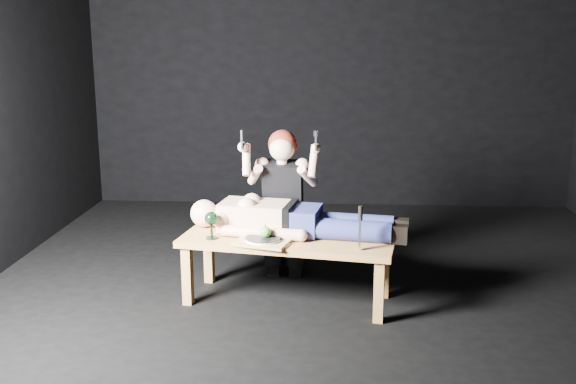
% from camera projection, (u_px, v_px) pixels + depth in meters
% --- Properties ---
extents(ground, '(5.00, 5.00, 0.00)m').
position_uv_depth(ground, '(329.00, 290.00, 4.70)').
color(ground, black).
rests_on(ground, ground).
extents(back_wall, '(5.00, 0.00, 5.00)m').
position_uv_depth(back_wall, '(331.00, 62.00, 6.79)').
color(back_wall, black).
rests_on(back_wall, ground).
extents(table, '(1.48, 0.76, 0.45)m').
position_uv_depth(table, '(288.00, 269.00, 4.47)').
color(table, '#AE733D').
rests_on(table, ground).
extents(lying_man, '(1.38, 0.62, 0.25)m').
position_uv_depth(lying_man, '(297.00, 216.00, 4.48)').
color(lying_man, '#DCAA90').
rests_on(lying_man, table).
extents(kneeling_woman, '(0.65, 0.72, 1.15)m').
position_uv_depth(kneeling_woman, '(284.00, 202.00, 4.84)').
color(kneeling_woman, black).
rests_on(kneeling_woman, ground).
extents(serving_tray, '(0.39, 0.32, 0.02)m').
position_uv_depth(serving_tray, '(263.00, 242.00, 4.29)').
color(serving_tray, tan).
rests_on(serving_tray, table).
extents(plate, '(0.28, 0.28, 0.02)m').
position_uv_depth(plate, '(263.00, 239.00, 4.29)').
color(plate, white).
rests_on(plate, serving_tray).
extents(apple, '(0.07, 0.07, 0.07)m').
position_uv_depth(apple, '(265.00, 232.00, 4.28)').
color(apple, '#55B029').
rests_on(apple, plate).
extents(goblet, '(0.10, 0.10, 0.18)m').
position_uv_depth(goblet, '(211.00, 225.00, 4.37)').
color(goblet, black).
rests_on(goblet, table).
extents(fork_flat, '(0.05, 0.15, 0.01)m').
position_uv_depth(fork_flat, '(240.00, 241.00, 4.33)').
color(fork_flat, '#B2B2B7').
rests_on(fork_flat, table).
extents(knife_flat, '(0.06, 0.15, 0.01)m').
position_uv_depth(knife_flat, '(289.00, 245.00, 4.26)').
color(knife_flat, '#B2B2B7').
rests_on(knife_flat, table).
extents(spoon_flat, '(0.12, 0.11, 0.01)m').
position_uv_depth(spoon_flat, '(285.00, 242.00, 4.32)').
color(spoon_flat, '#B2B2B7').
rests_on(spoon_flat, table).
extents(carving_knife, '(0.04, 0.05, 0.29)m').
position_uv_depth(carving_knife, '(360.00, 228.00, 4.13)').
color(carving_knife, '#B2B2B7').
rests_on(carving_knife, table).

